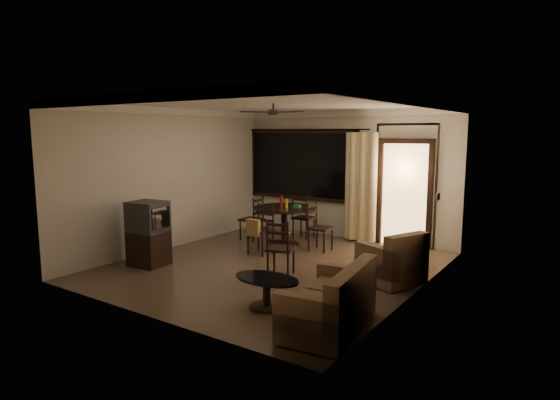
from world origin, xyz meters
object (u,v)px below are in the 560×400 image
Objects in this scene: dining_chair_south at (260,238)px; tv_cabinet at (148,233)px; dining_chair_north at (303,225)px; dining_chair_east at (320,236)px; dining_chair_west at (252,227)px; dining_table at (284,215)px; coffee_table at (267,288)px; sofa at (333,305)px; side_chair at (281,259)px; armchair at (393,262)px.

tv_cabinet reaches higher than dining_chair_south.
dining_chair_east is at bearing 136.76° from dining_chair_north.
dining_chair_south is at bearing 44.30° from dining_chair_west.
dining_table is 1.34× the size of dining_chair_south.
coffee_table is at bearing -60.10° from dining_table.
dining_table reaches higher than sofa.
dining_chair_west is at bearing 134.30° from dining_chair_south.
dining_table reaches higher than side_chair.
dining_chair_east is at bearing 45.70° from dining_chair_south.
sofa is 2.05m from armchair.
dining_table reaches higher than dining_chair_west.
armchair is at bearing 83.33° from sofa.
coffee_table is at bearing 113.72° from dining_chair_north.
dining_chair_east is 1.15m from dining_chair_north.
dining_chair_west is at bearing 130.48° from coffee_table.
dining_chair_south is (-0.82, -0.87, 0.02)m from dining_chair_east.
dining_chair_east is at bearing 90.00° from dining_chair_west.
coffee_table is (1.76, -3.06, -0.35)m from dining_table.
dining_chair_north is at bearing 46.76° from dining_chair_east.
dining_chair_east reaches higher than side_chair.
armchair is (-0.03, 2.05, 0.03)m from sofa.
sofa is 1.06m from coffee_table.
dining_chair_north is at bearing 64.66° from tv_cabinet.
dining_chair_north is (0.82, 0.80, 0.00)m from dining_chair_west.
dining_chair_east is 1.20m from dining_chair_south.
side_chair is at bearing -135.78° from armchair.
coffee_table is (2.60, -3.04, -0.01)m from dining_chair_west.
tv_cabinet is 2.96m from coffee_table.
tv_cabinet is (-1.98, -2.59, 0.29)m from dining_chair_east.
coffee_table is at bearing 99.83° from side_chair.
tv_cabinet is (-1.14, -2.58, -0.06)m from dining_table.
side_chair is at bearing -57.93° from dining_table.
dining_chair_north is 4.23m from coffee_table.
dining_table reaches higher than dining_chair_south.
coffee_table is (2.90, -0.48, -0.29)m from tv_cabinet.
dining_chair_west reaches higher than armchair.
dining_chair_north is 0.84× the size of tv_cabinet.
dining_chair_south and dining_chair_north have the same top height.
dining_table is 0.84× the size of sofa.
coffee_table is (0.92, -3.07, -0.01)m from dining_chair_east.
sofa is (2.81, -3.19, -0.32)m from dining_table.
dining_chair_west is 0.84× the size of tv_cabinet.
tv_cabinet reaches higher than dining_chair_east.
dining_table is 1.34× the size of dining_chair_east.
side_chair is (-1.66, -0.65, -0.05)m from armchair.
tv_cabinet is (-1.13, -3.36, 0.29)m from dining_chair_north.
dining_table is 0.91m from dining_chair_west.
dining_chair_north is at bearing 117.86° from sofa.
coffee_table is at bearing -52.66° from dining_chair_south.
coffee_table is 1.00× the size of side_chair.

